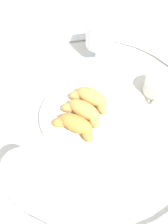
{
  "coord_description": "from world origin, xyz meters",
  "views": [
    {
      "loc": [
        -0.25,
        0.33,
        0.69
      ],
      "look_at": [
        0.02,
        0.02,
        0.03
      ],
      "focal_mm": 43.33,
      "sensor_mm": 36.0,
      "label": 1
    }
  ],
  "objects": [
    {
      "name": "croissant_small",
      "position": [
        0.02,
        0.02,
        0.04
      ],
      "size": [
        0.14,
        0.08,
        0.04
      ],
      "color": "#D6994C",
      "rests_on": "pastry_plate"
    },
    {
      "name": "pastry_plate",
      "position": [
        0.02,
        0.02,
        0.01
      ],
      "size": [
        0.26,
        0.26,
        0.02
      ],
      "color": "silver",
      "rests_on": "ground_plane"
    },
    {
      "name": "croissant_extra",
      "position": [
        0.01,
        0.07,
        0.04
      ],
      "size": [
        0.13,
        0.08,
        0.04
      ],
      "color": "#CC893D",
      "rests_on": "pastry_plate"
    },
    {
      "name": "ground_plane",
      "position": [
        0.0,
        0.0,
        0.0
      ],
      "size": [
        2.2,
        2.2,
        0.0
      ],
      "primitive_type": "plane",
      "color": "silver"
    },
    {
      "name": "juice_glass_left",
      "position": [
        -0.01,
        0.26,
        0.09
      ],
      "size": [
        0.08,
        0.08,
        0.14
      ],
      "color": "white",
      "rests_on": "ground_plane"
    },
    {
      "name": "table_chrome_rim",
      "position": [
        0.0,
        0.0,
        0.01
      ],
      "size": [
        0.69,
        0.69,
        0.02
      ],
      "primitive_type": "torus",
      "color": "silver",
      "rests_on": "ground_plane"
    },
    {
      "name": "croissant_large",
      "position": [
        0.03,
        -0.03,
        0.04
      ],
      "size": [
        0.13,
        0.08,
        0.04
      ],
      "color": "#D6994C",
      "rests_on": "pastry_plate"
    },
    {
      "name": "juice_glass_right",
      "position": [
        0.15,
        -0.19,
        0.09
      ],
      "size": [
        0.08,
        0.08,
        0.14
      ],
      "color": "white",
      "rests_on": "ground_plane"
    },
    {
      "name": "folded_napkin",
      "position": [
        -0.21,
        0.01,
        0.0
      ],
      "size": [
        0.12,
        0.12,
        0.01
      ],
      "primitive_type": "cube",
      "rotation": [
        0.0,
        0.0,
        0.05
      ],
      "color": "silver",
      "rests_on": "ground_plane"
    },
    {
      "name": "coffee_cup_near",
      "position": [
        -0.08,
        -0.2,
        0.03
      ],
      "size": [
        0.14,
        0.14,
        0.06
      ],
      "color": "silver",
      "rests_on": "ground_plane"
    }
  ]
}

